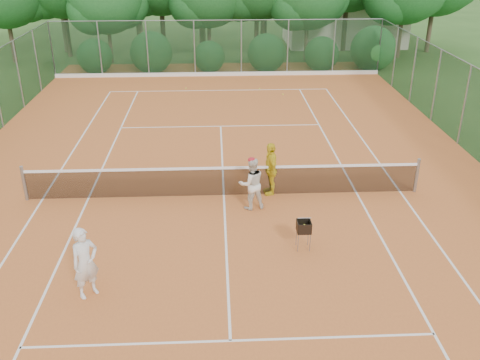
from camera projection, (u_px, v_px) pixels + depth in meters
name	position (u px, v px, depth m)	size (l,w,h in m)	color
ground	(224.00, 196.00, 16.38)	(120.00, 120.00, 0.00)	#2A4E1B
clay_court	(224.00, 196.00, 16.37)	(18.00, 36.00, 0.02)	#C3672D
club_building	(344.00, 22.00, 37.84)	(8.00, 5.00, 3.00)	beige
tennis_net	(224.00, 180.00, 16.15)	(11.97, 0.10, 1.10)	gray
player_white	(85.00, 263.00, 11.58)	(0.61, 0.40, 1.68)	silver
player_center_grp	(251.00, 183.00, 15.32)	(0.88, 0.76, 1.60)	silver
player_yellow	(271.00, 169.00, 16.18)	(0.97, 0.40, 1.65)	gold
ball_hopper	(304.00, 227.00, 13.40)	(0.34, 0.34, 0.78)	gray
stray_ball_a	(186.00, 88.00, 27.36)	(0.07, 0.07, 0.07)	#C0DF33
stray_ball_b	(260.00, 89.00, 27.28)	(0.07, 0.07, 0.07)	#D1E334
stray_ball_c	(283.00, 94.00, 26.34)	(0.07, 0.07, 0.07)	#EBF138
court_markings	(224.00, 196.00, 16.37)	(11.03, 23.83, 0.01)	white
fence_back	(218.00, 48.00, 29.30)	(18.07, 0.07, 3.00)	#19381E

